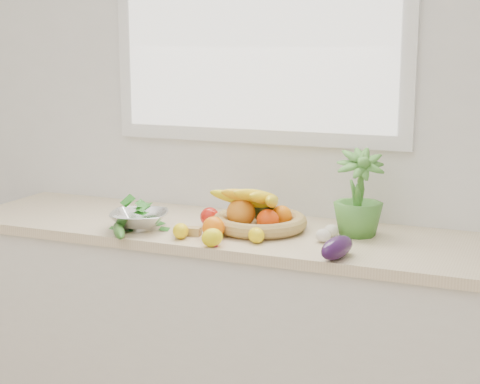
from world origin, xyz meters
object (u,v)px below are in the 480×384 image
at_px(potted_herb, 359,194).
at_px(eggplant, 337,248).
at_px(fruit_basket, 259,216).
at_px(apple, 210,217).
at_px(colander_with_spinach, 139,215).
at_px(cucumber, 119,230).

bearing_deg(potted_herb, eggplant, -88.30).
relative_size(eggplant, fruit_basket, 0.39).
bearing_deg(fruit_basket, apple, -172.54).
bearing_deg(colander_with_spinach, apple, 33.87).
height_order(apple, colander_with_spinach, colander_with_spinach).
relative_size(apple, fruit_basket, 0.16).
height_order(potted_herb, colander_with_spinach, potted_herb).
height_order(apple, cucumber, apple).
bearing_deg(fruit_basket, potted_herb, 9.85).
height_order(apple, fruit_basket, fruit_basket).
bearing_deg(fruit_basket, eggplant, -34.29).
distance_m(cucumber, colander_with_spinach, 0.12).
bearing_deg(apple, colander_with_spinach, -146.13).
xyz_separation_m(potted_herb, colander_with_spinach, (-0.80, -0.24, -0.10)).
distance_m(cucumber, potted_herb, 0.91).
relative_size(fruit_basket, colander_with_spinach, 1.74).
xyz_separation_m(cucumber, colander_with_spinach, (0.03, 0.11, 0.04)).
height_order(eggplant, potted_herb, potted_herb).
bearing_deg(cucumber, colander_with_spinach, 76.87).
bearing_deg(potted_herb, fruit_basket, -170.15).
relative_size(potted_herb, fruit_basket, 0.68).
relative_size(cucumber, colander_with_spinach, 0.80).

